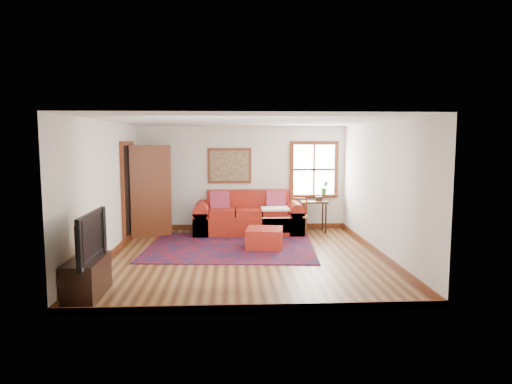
{
  "coord_description": "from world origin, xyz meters",
  "views": [
    {
      "loc": [
        -0.26,
        -8.24,
        2.16
      ],
      "look_at": [
        0.22,
        0.6,
        1.15
      ],
      "focal_mm": 32.0,
      "sensor_mm": 36.0,
      "label": 1
    }
  ],
  "objects": [
    {
      "name": "room_envelope",
      "position": [
        0.0,
        0.02,
        1.65
      ],
      "size": [
        5.04,
        5.54,
        2.52
      ],
      "color": "silver",
      "rests_on": "ground"
    },
    {
      "name": "window",
      "position": [
        1.78,
        2.7,
        1.31
      ],
      "size": [
        1.18,
        0.2,
        1.38
      ],
      "color": "white",
      "rests_on": "ground"
    },
    {
      "name": "side_table",
      "position": [
        1.67,
        2.3,
        0.62
      ],
      "size": [
        0.62,
        0.46,
        0.74
      ],
      "color": "black",
      "rests_on": "ground"
    },
    {
      "name": "ladder_back_chair",
      "position": [
        1.26,
        1.96,
        0.49
      ],
      "size": [
        0.5,
        0.49,
        0.91
      ],
      "color": "tan",
      "rests_on": "ground"
    },
    {
      "name": "framed_artwork",
      "position": [
        -0.3,
        2.71,
        1.55
      ],
      "size": [
        1.05,
        0.07,
        0.85
      ],
      "color": "#632C15",
      "rests_on": "ground"
    },
    {
      "name": "doorway",
      "position": [
        -2.21,
        1.78,
        1.07
      ],
      "size": [
        0.89,
        1.08,
        2.14
      ],
      "color": "black",
      "rests_on": "ground"
    },
    {
      "name": "red_leather_sofa",
      "position": [
        0.14,
        2.27,
        0.33
      ],
      "size": [
        2.5,
        1.03,
        0.98
      ],
      "color": "maroon",
      "rests_on": "ground"
    },
    {
      "name": "television",
      "position": [
        -2.25,
        -2.12,
        0.87
      ],
      "size": [
        0.15,
        1.16,
        0.67
      ],
      "primitive_type": "imported",
      "rotation": [
        0.0,
        0.0,
        1.57
      ],
      "color": "black",
      "rests_on": "media_cabinet"
    },
    {
      "name": "red_ottoman",
      "position": [
        0.4,
        0.72,
        0.2
      ],
      "size": [
        0.81,
        0.81,
        0.4
      ],
      "primitive_type": "cube",
      "rotation": [
        0.0,
        0.0,
        -0.16
      ],
      "color": "maroon",
      "rests_on": "ground"
    },
    {
      "name": "media_cabinet",
      "position": [
        -2.27,
        -1.98,
        0.27
      ],
      "size": [
        0.44,
        0.97,
        0.53
      ],
      "primitive_type": "cube",
      "color": "black",
      "rests_on": "ground"
    },
    {
      "name": "persian_rug",
      "position": [
        -0.28,
        0.83,
        0.01
      ],
      "size": [
        3.53,
        2.91,
        0.02
      ],
      "primitive_type": "cube",
      "rotation": [
        0.0,
        0.0,
        -0.08
      ],
      "color": "maroon",
      "rests_on": "ground"
    },
    {
      "name": "ground",
      "position": [
        0.0,
        0.0,
        0.0
      ],
      "size": [
        5.5,
        5.5,
        0.0
      ],
      "primitive_type": "plane",
      "color": "#452612",
      "rests_on": "ground"
    },
    {
      "name": "candle_hurricane",
      "position": [
        -2.22,
        -1.55,
        0.62
      ],
      "size": [
        0.12,
        0.12,
        0.18
      ],
      "color": "silver",
      "rests_on": "media_cabinet"
    }
  ]
}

